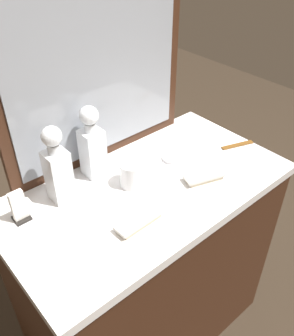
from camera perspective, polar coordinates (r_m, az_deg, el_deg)
ground_plane at (r=2.00m, az=0.00°, el=-23.06°), size 6.00×6.00×0.00m
dresser at (r=1.62m, az=0.00°, el=-15.08°), size 1.03×0.56×0.90m
dresser_mirror at (r=1.30m, az=-7.92°, el=15.48°), size 0.76×0.03×0.73m
crystal_decanter_far_left at (r=1.31m, az=-8.45°, el=3.03°), size 0.07×0.07×0.27m
crystal_decanter_right at (r=1.22m, az=-13.63°, el=-0.52°), size 0.07×0.07×0.28m
crystal_tumbler_rear at (r=1.28m, az=-2.32°, el=-1.07°), size 0.09×0.09×0.09m
silver_brush_front at (r=1.15m, az=-1.24°, el=-8.23°), size 0.17×0.06×0.02m
silver_brush_far_right at (r=1.34m, az=8.82°, el=-1.39°), size 0.16×0.10×0.02m
porcelain_dish at (r=1.43m, az=3.89°, el=1.52°), size 0.07×0.07×0.01m
tortoiseshell_comb at (r=1.55m, az=13.82°, el=3.47°), size 0.14×0.07×0.01m
napkin_holder at (r=1.21m, az=-19.21°, el=-5.90°), size 0.05×0.05×0.11m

